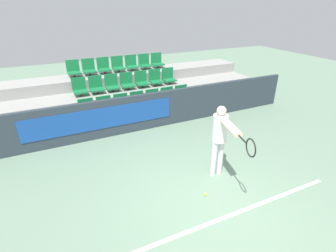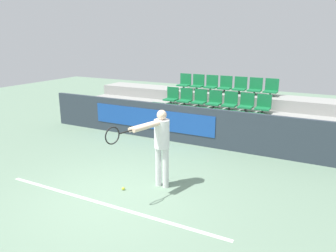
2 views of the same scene
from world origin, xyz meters
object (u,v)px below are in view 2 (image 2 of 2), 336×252
(stadium_chair_1, at_px, (171,115))
(tennis_ball, at_px, (123,189))
(stadium_chair_3, at_px, (202,118))
(stadium_chair_15, at_px, (198,83))
(stadium_chair_6, at_px, (254,125))
(stadium_chair_8, at_px, (185,98))
(stadium_chair_14, at_px, (185,83))
(stadium_chair_4, at_px, (219,120))
(stadium_chair_19, at_px, (255,87))
(stadium_chair_13, at_px, (263,105))
(stadium_chair_12, at_px, (246,104))
(stadium_chair_11, at_px, (230,102))
(stadium_chair_0, at_px, (157,113))
(stadium_chair_5, at_px, (236,122))
(stadium_chair_18, at_px, (240,86))
(stadium_chair_16, at_px, (211,84))
(tennis_player, at_px, (159,141))
(stadium_chair_2, at_px, (186,116))
(stadium_chair_9, at_px, (200,99))
(stadium_chair_17, at_px, (225,85))
(stadium_chair_20, at_px, (271,89))
(stadium_chair_7, at_px, (172,97))
(stadium_chair_10, at_px, (214,101))

(stadium_chair_1, relative_size, tennis_ball, 8.79)
(stadium_chair_3, relative_size, stadium_chair_15, 1.00)
(stadium_chair_3, bearing_deg, stadium_chair_6, 0.00)
(stadium_chair_8, relative_size, stadium_chair_14, 1.00)
(stadium_chair_4, height_order, stadium_chair_19, stadium_chair_19)
(stadium_chair_13, distance_m, stadium_chair_15, 2.95)
(stadium_chair_3, bearing_deg, stadium_chair_1, 180.00)
(stadium_chair_12, relative_size, stadium_chair_14, 1.00)
(stadium_chair_12, bearing_deg, stadium_chair_11, 180.00)
(stadium_chair_0, relative_size, tennis_ball, 8.79)
(stadium_chair_5, relative_size, stadium_chair_6, 1.00)
(stadium_chair_11, bearing_deg, stadium_chair_15, 146.21)
(stadium_chair_8, relative_size, stadium_chair_18, 1.00)
(stadium_chair_12, height_order, stadium_chair_19, stadium_chair_19)
(stadium_chair_0, height_order, stadium_chair_5, same)
(stadium_chair_14, bearing_deg, stadium_chair_0, -90.00)
(stadium_chair_16, bearing_deg, tennis_player, -79.44)
(stadium_chair_6, xyz_separation_m, stadium_chair_13, (0.00, 1.09, 0.38))
(stadium_chair_1, relative_size, stadium_chair_2, 1.00)
(stadium_chair_4, relative_size, stadium_chair_18, 1.00)
(stadium_chair_5, distance_m, stadium_chair_14, 3.56)
(stadium_chair_0, bearing_deg, stadium_chair_19, 38.76)
(stadium_chair_9, distance_m, tennis_ball, 5.40)
(stadium_chair_6, bearing_deg, stadium_chair_2, 180.00)
(stadium_chair_0, height_order, stadium_chair_9, stadium_chair_9)
(stadium_chair_3, xyz_separation_m, tennis_ball, (-0.05, -4.20, -0.59))
(stadium_chair_19, bearing_deg, stadium_chair_2, -126.77)
(stadium_chair_6, xyz_separation_m, stadium_chair_17, (-1.63, 2.18, 0.75))
(stadium_chair_11, bearing_deg, stadium_chair_18, 90.00)
(stadium_chair_19, height_order, stadium_chair_20, same)
(stadium_chair_2, bearing_deg, stadium_chair_6, 0.00)
(stadium_chair_6, relative_size, stadium_chair_9, 1.00)
(stadium_chair_0, height_order, stadium_chair_8, stadium_chair_8)
(stadium_chair_5, distance_m, stadium_chair_13, 1.27)
(stadium_chair_11, height_order, tennis_ball, stadium_chair_11)
(stadium_chair_5, xyz_separation_m, stadium_chair_15, (-2.17, 2.18, 0.75))
(stadium_chair_7, bearing_deg, tennis_player, -65.60)
(stadium_chair_18, bearing_deg, stadium_chair_4, -90.00)
(stadium_chair_14, bearing_deg, stadium_chair_11, -26.65)
(stadium_chair_3, xyz_separation_m, stadium_chair_16, (-0.54, 2.18, 0.75))
(stadium_chair_11, xyz_separation_m, stadium_chair_17, (-0.54, 1.09, 0.38))
(stadium_chair_15, bearing_deg, tennis_ball, -80.77)
(stadium_chair_7, xyz_separation_m, stadium_chair_13, (3.25, 0.00, 0.00))
(stadium_chair_5, height_order, stadium_chair_20, stadium_chair_20)
(stadium_chair_15, xyz_separation_m, tennis_ball, (1.04, -6.37, -1.34))
(stadium_chair_10, distance_m, stadium_chair_19, 1.58)
(stadium_chair_6, bearing_deg, stadium_chair_12, 116.48)
(stadium_chair_5, xyz_separation_m, stadium_chair_7, (-2.71, 1.09, 0.38))
(stadium_chair_1, bearing_deg, stadium_chair_6, 0.00)
(stadium_chair_5, height_order, tennis_ball, stadium_chair_5)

